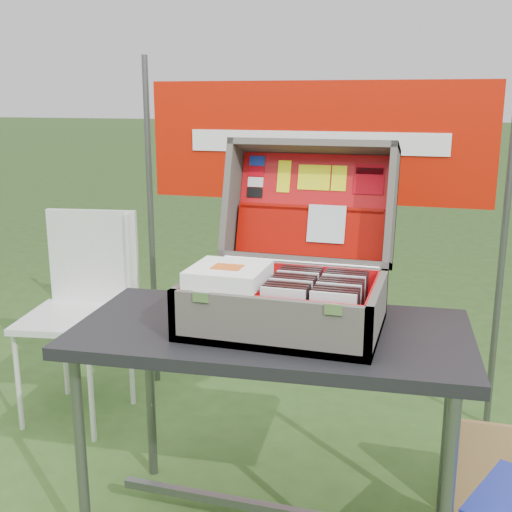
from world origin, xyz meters
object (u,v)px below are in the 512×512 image
(table, at_px, (271,438))
(chair, at_px, (73,321))
(cardboard_box, at_px, (497,472))
(suitcase, at_px, (289,240))

(table, relative_size, chair, 1.29)
(cardboard_box, bearing_deg, suitcase, -157.69)
(table, height_order, chair, chair)
(table, bearing_deg, cardboard_box, 21.49)
(table, height_order, cardboard_box, table)
(table, relative_size, suitcase, 2.08)
(suitcase, bearing_deg, table, -121.41)
(table, xyz_separation_m, chair, (-1.12, 0.59, 0.10))
(suitcase, bearing_deg, chair, 155.48)
(table, bearing_deg, suitcase, 54.04)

